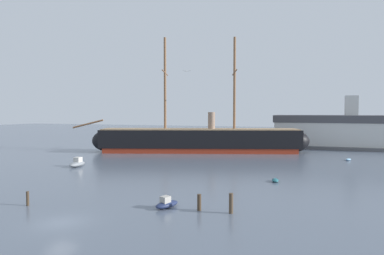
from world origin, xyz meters
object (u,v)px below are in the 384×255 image
object	(u,v)px
tall_ship	(200,140)
motorboat_foreground_right	(167,204)
motorboat_far_left	(119,148)
dockside_warehouse_right	(347,132)
dinghy_far_right	(348,159)
mooring_piling_nearest	(28,199)
seagull_in_flight	(187,71)
dinghy_mid_right	(275,180)
mooring_piling_right_pair	(199,202)
mooring_piling_left_pair	(231,203)
motorboat_mid_left	(77,163)

from	to	relation	value
tall_ship	motorboat_foreground_right	xyz separation A→B (m)	(12.28, -47.23, -2.56)
motorboat_far_left	dockside_warehouse_right	distance (m)	61.75
dinghy_far_right	mooring_piling_nearest	xyz separation A→B (m)	(-34.93, -48.06, 0.54)
motorboat_far_left	dinghy_far_right	world-z (taller)	motorboat_far_left
motorboat_foreground_right	seagull_in_flight	bearing A→B (deg)	102.55
mooring_piling_nearest	seagull_in_flight	distance (m)	26.27
motorboat_foreground_right	dinghy_mid_right	size ratio (longest dim) A/B	1.48
dinghy_mid_right	seagull_in_flight	bearing A→B (deg)	-166.78
dinghy_mid_right	mooring_piling_right_pair	size ratio (longest dim) A/B	1.31
motorboat_foreground_right	mooring_piling_left_pair	size ratio (longest dim) A/B	1.61
dinghy_mid_right	motorboat_mid_left	bearing A→B (deg)	177.59
mooring_piling_left_pair	dinghy_far_right	bearing A→B (deg)	72.09
motorboat_foreground_right	dinghy_far_right	size ratio (longest dim) A/B	1.56
motorboat_mid_left	mooring_piling_left_pair	size ratio (longest dim) A/B	2.08
dinghy_mid_right	dockside_warehouse_right	world-z (taller)	dockside_warehouse_right
tall_ship	mooring_piling_right_pair	bearing A→B (deg)	-71.45
mooring_piling_left_pair	mooring_piling_right_pair	size ratio (longest dim) A/B	1.21
dinghy_far_right	mooring_piling_nearest	bearing A→B (deg)	-126.01
dinghy_far_right	seagull_in_flight	distance (m)	41.06
motorboat_far_left	mooring_piling_nearest	distance (m)	53.45
motorboat_mid_left	motorboat_far_left	xyz separation A→B (m)	(-7.97, 26.72, -0.10)
motorboat_far_left	dockside_warehouse_right	size ratio (longest dim) A/B	0.08
seagull_in_flight	motorboat_foreground_right	bearing A→B (deg)	-77.45
dinghy_far_right	mooring_piling_left_pair	size ratio (longest dim) A/B	1.03
motorboat_foreground_right	motorboat_far_left	xyz separation A→B (m)	(-33.97, 45.42, 0.06)
dinghy_far_right	seagull_in_flight	world-z (taller)	seagull_in_flight
tall_ship	mooring_piling_right_pair	distance (m)	49.57
tall_ship	dinghy_far_right	bearing A→B (deg)	-5.87
motorboat_mid_left	dinghy_mid_right	size ratio (longest dim) A/B	1.91
dinghy_mid_right	dinghy_far_right	world-z (taller)	dinghy_mid_right
motorboat_foreground_right	motorboat_far_left	size ratio (longest dim) A/B	0.94
mooring_piling_right_pair	seagull_in_flight	size ratio (longest dim) A/B	1.52
motorboat_mid_left	dinghy_mid_right	bearing A→B (deg)	-2.41
motorboat_foreground_right	dockside_warehouse_right	bearing A→B (deg)	72.31
dinghy_far_right	mooring_piling_nearest	world-z (taller)	mooring_piling_nearest
tall_ship	mooring_piling_left_pair	distance (m)	50.60
motorboat_foreground_right	dinghy_far_right	xyz separation A→B (m)	(20.77, 43.83, -0.21)
dinghy_mid_right	motorboat_far_left	xyz separation A→B (m)	(-43.10, 28.20, 0.25)
mooring_piling_left_pair	seagull_in_flight	bearing A→B (deg)	125.37
dockside_warehouse_right	motorboat_far_left	bearing A→B (deg)	-156.22
dinghy_mid_right	dockside_warehouse_right	size ratio (longest dim) A/B	0.05
tall_ship	mooring_piling_left_pair	world-z (taller)	tall_ship
motorboat_mid_left	seagull_in_flight	size ratio (longest dim) A/B	3.83
tall_ship	seagull_in_flight	xyz separation A→B (m)	(9.09, -32.90, 12.78)
mooring_piling_left_pair	motorboat_mid_left	bearing A→B (deg)	150.74
dockside_warehouse_right	motorboat_mid_left	bearing A→B (deg)	-133.20
mooring_piling_left_pair	seagull_in_flight	xyz separation A→B (m)	(-9.91, 13.96, 14.78)
mooring_piling_nearest	seagull_in_flight	size ratio (longest dim) A/B	1.41
mooring_piling_right_pair	dockside_warehouse_right	size ratio (longest dim) A/B	0.04
motorboat_mid_left	mooring_piling_nearest	bearing A→B (deg)	-62.70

